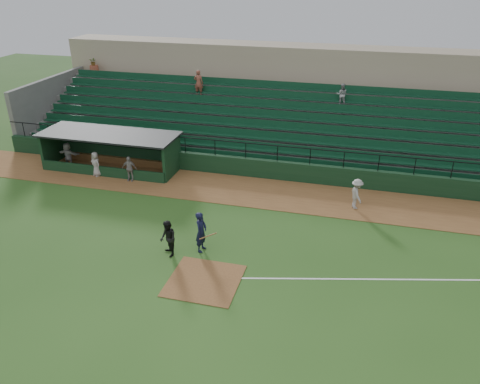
# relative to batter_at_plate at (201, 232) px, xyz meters

# --- Properties ---
(ground) EXTENTS (90.00, 90.00, 0.00)m
(ground) POSITION_rel_batter_at_plate_xyz_m (0.88, -1.26, -1.00)
(ground) COLOR #274F19
(ground) RESTS_ON ground
(warning_track) EXTENTS (40.00, 4.00, 0.03)m
(warning_track) POSITION_rel_batter_at_plate_xyz_m (0.88, 6.74, -0.98)
(warning_track) COLOR brown
(warning_track) RESTS_ON ground
(home_plate_dirt) EXTENTS (3.00, 3.00, 0.03)m
(home_plate_dirt) POSITION_rel_batter_at_plate_xyz_m (0.88, -2.26, -0.98)
(home_plate_dirt) COLOR brown
(home_plate_dirt) RESTS_ON ground
(foul_line) EXTENTS (17.49, 4.44, 0.01)m
(foul_line) POSITION_rel_batter_at_plate_xyz_m (8.88, -0.06, -0.99)
(foul_line) COLOR white
(foul_line) RESTS_ON ground
(stadium_structure) EXTENTS (38.00, 13.08, 6.40)m
(stadium_structure) POSITION_rel_batter_at_plate_xyz_m (0.87, 15.20, 1.31)
(stadium_structure) COLOR black
(stadium_structure) RESTS_ON ground
(dugout) EXTENTS (8.90, 3.20, 2.42)m
(dugout) POSITION_rel_batter_at_plate_xyz_m (-8.87, 8.30, 0.34)
(dugout) COLOR black
(dugout) RESTS_ON ground
(batter_at_plate) EXTENTS (1.07, 0.77, 1.99)m
(batter_at_plate) POSITION_rel_batter_at_plate_xyz_m (0.00, 0.00, 0.00)
(batter_at_plate) COLOR black
(batter_at_plate) RESTS_ON ground
(umpire) EXTENTS (1.06, 1.08, 1.76)m
(umpire) POSITION_rel_batter_at_plate_xyz_m (-1.33, -0.78, -0.12)
(umpire) COLOR black
(umpire) RESTS_ON ground
(runner) EXTENTS (1.02, 1.27, 1.72)m
(runner) POSITION_rel_batter_at_plate_xyz_m (6.80, 6.15, -0.11)
(runner) COLOR #A39F99
(runner) RESTS_ON warning_track
(dugout_player_a) EXTENTS (0.96, 0.48, 1.58)m
(dugout_player_a) POSITION_rel_batter_at_plate_xyz_m (-6.85, 6.36, -0.18)
(dugout_player_a) COLOR gray
(dugout_player_a) RESTS_ON warning_track
(dugout_player_b) EXTENTS (0.92, 0.81, 1.58)m
(dugout_player_b) POSITION_rel_batter_at_plate_xyz_m (-9.22, 6.49, -0.18)
(dugout_player_b) COLOR #A8A29D
(dugout_player_b) RESTS_ON warning_track
(dugout_player_c) EXTENTS (1.57, 0.58, 1.67)m
(dugout_player_c) POSITION_rel_batter_at_plate_xyz_m (-11.74, 7.35, -0.13)
(dugout_player_c) COLOR #9E9994
(dugout_player_c) RESTS_ON warning_track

